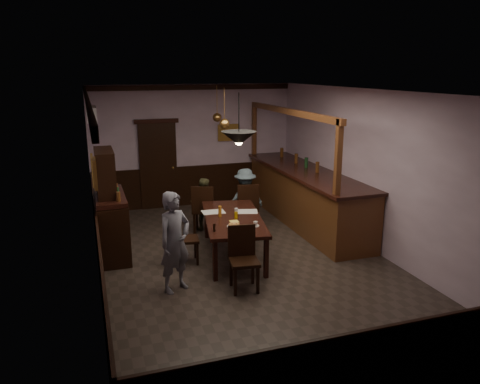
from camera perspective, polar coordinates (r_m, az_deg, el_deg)
name	(u,v)px	position (r m, az deg, el deg)	size (l,w,h in m)	color
room	(246,182)	(7.93, 0.77, 1.27)	(5.01, 8.01, 3.01)	#2D2621
dining_table	(233,220)	(8.51, -0.85, -3.46)	(1.39, 2.35, 0.75)	black
chair_far_left	(203,207)	(9.71, -4.50, -1.89)	(0.59, 0.59, 1.04)	black
chair_far_right	(247,205)	(9.80, 0.88, -1.65)	(0.52, 0.52, 1.05)	black
chair_near	(243,255)	(7.33, 0.38, -7.66)	(0.48, 0.48, 1.01)	black
chair_side	(182,236)	(8.32, -7.05, -5.30)	(0.45, 0.45, 0.93)	black
person_standing	(175,242)	(7.24, -7.95, -6.06)	(0.58, 0.38, 1.58)	slate
person_seated_left	(203,204)	(9.99, -4.50, -1.46)	(0.55, 0.43, 1.13)	brown
person_seated_right	(245,198)	(10.05, 0.61, -0.79)	(0.84, 0.48, 1.30)	slate
newspaper_left	(213,212)	(8.78, -3.28, -2.44)	(0.42, 0.30, 0.01)	silver
newspaper_right	(246,212)	(8.79, 0.75, -2.39)	(0.42, 0.30, 0.01)	silver
napkin	(234,221)	(8.24, -0.72, -3.60)	(0.15, 0.15, 0.00)	#EACA56
saucer	(255,226)	(8.01, 1.82, -4.13)	(0.15, 0.15, 0.01)	white
coffee_cup	(256,223)	(7.99, 1.92, -3.86)	(0.08, 0.08, 0.07)	white
pastry_plate	(233,226)	(7.97, -0.83, -4.21)	(0.22, 0.22, 0.01)	white
pastry_ring_a	(232,224)	(7.98, -0.95, -3.98)	(0.13, 0.13, 0.04)	#C68C47
pastry_ring_b	(236,224)	(7.98, -0.53, -3.96)	(0.13, 0.13, 0.04)	#C68C47
soda_can	(236,215)	(8.39, -0.48, -2.84)	(0.07, 0.07, 0.12)	yellow
beer_glass	(220,211)	(8.49, -2.46, -2.37)	(0.06, 0.06, 0.20)	#BF721E
water_glass	(236,212)	(8.51, -0.47, -2.48)	(0.06, 0.06, 0.15)	silver
pepper_mill	(214,227)	(7.74, -3.16, -4.33)	(0.04, 0.04, 0.14)	black
sideboard	(110,214)	(8.86, -15.52, -2.58)	(0.53, 1.49, 1.97)	black
bar_counter	(305,195)	(10.46, 7.93, -0.36)	(1.06, 4.54, 2.54)	#513115
door_back	(158,166)	(11.58, -9.93, 3.11)	(0.90, 0.06, 2.10)	black
ac_unit	(91,114)	(10.22, -17.69, 9.05)	(0.20, 0.85, 0.30)	white
picture_left_small	(95,173)	(5.81, -17.27, 2.17)	(0.04, 0.28, 0.36)	olive
picture_left_large	(93,170)	(8.25, -17.52, 2.55)	(0.04, 0.62, 0.48)	olive
picture_back	(229,132)	(11.85, -1.41, 7.27)	(0.55, 0.04, 0.42)	olive
pendant_iron	(239,138)	(7.37, -0.14, 6.55)	(0.56, 0.56, 0.81)	black
pendant_brass_mid	(224,124)	(9.34, -1.91, 8.30)	(0.20, 0.20, 0.81)	#BF8C3F
pendant_brass_far	(217,117)	(10.58, -2.80, 9.06)	(0.20, 0.20, 0.81)	#BF8C3F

